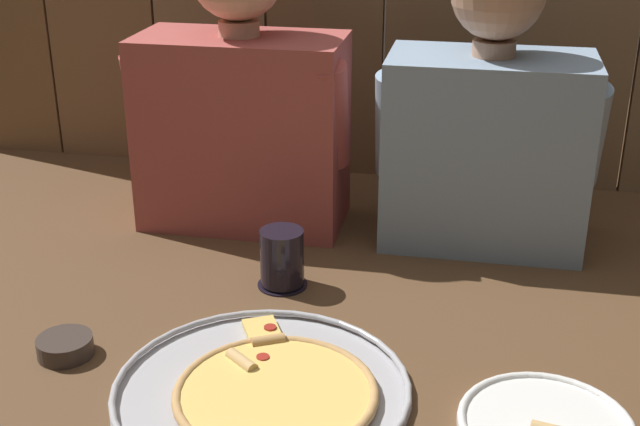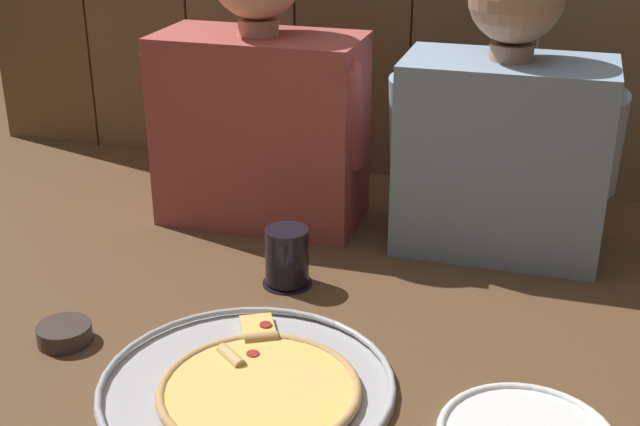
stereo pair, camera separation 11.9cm
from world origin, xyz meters
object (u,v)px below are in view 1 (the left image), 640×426
at_px(dinner_plate, 546,426).
at_px(dipping_bowl, 65,345).
at_px(drinking_glass, 282,259).
at_px(diner_right, 488,117).
at_px(diner_left, 241,92).
at_px(pizza_tray, 267,389).

distance_m(dinner_plate, dipping_bowl, 0.73).
distance_m(drinking_glass, dipping_bowl, 0.40).
bearing_deg(diner_right, drinking_glass, -141.68).
xyz_separation_m(dinner_plate, dipping_bowl, (-0.73, 0.05, 0.01)).
xyz_separation_m(dipping_bowl, diner_right, (0.62, 0.56, 0.24)).
height_order(dinner_plate, dipping_bowl, dinner_plate).
relative_size(drinking_glass, diner_right, 0.19).
relative_size(dinner_plate, diner_left, 0.39).
height_order(drinking_glass, diner_right, diner_right).
relative_size(dinner_plate, dipping_bowl, 2.75).
height_order(dipping_bowl, diner_right, diner_right).
relative_size(pizza_tray, diner_left, 0.71).
distance_m(pizza_tray, dipping_bowl, 0.34).
bearing_deg(dipping_bowl, dinner_plate, -3.94).
relative_size(diner_left, diner_right, 1.06).
distance_m(pizza_tray, diner_right, 0.71).
bearing_deg(drinking_glass, diner_left, 118.08).
xyz_separation_m(pizza_tray, dinner_plate, (0.39, -0.01, -0.00)).
height_order(dinner_plate, diner_left, diner_left).
relative_size(dipping_bowl, diner_right, 0.15).
height_order(diner_left, diner_right, diner_left).
relative_size(pizza_tray, dinner_plate, 1.82).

